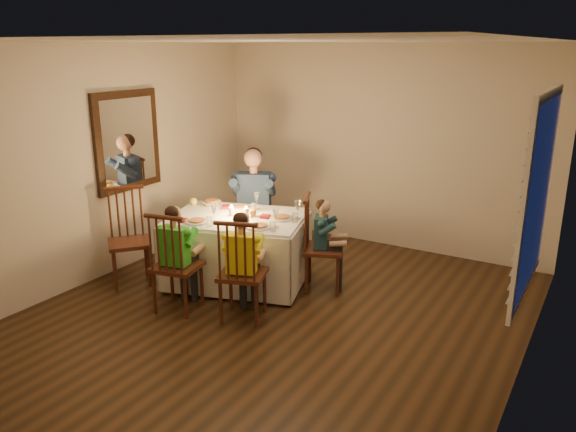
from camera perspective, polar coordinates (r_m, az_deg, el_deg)
The scene contains 26 objects.
ground at distance 5.67m, azimuth -1.14°, elevation -9.90°, with size 5.00×5.00×0.00m, color black.
wall_left at distance 6.66m, azimuth -17.92°, elevation 5.21°, with size 0.02×5.00×2.60m, color beige.
wall_right at distance 4.49m, azimuth 23.91°, elevation -0.87°, with size 0.02×5.00×2.60m, color beige.
wall_back at distance 7.41m, azimuth 9.18°, elevation 6.93°, with size 4.50×0.02×2.60m, color beige.
ceiling at distance 5.06m, azimuth -1.32°, elevation 17.38°, with size 5.00×5.00×0.00m, color white.
dining_table at distance 6.23m, azimuth -5.16°, elevation -1.98°, with size 1.73×1.46×0.74m.
chair_adult at distance 7.17m, azimuth -3.38°, elevation -4.02°, with size 0.43×0.41×1.05m, color #39170F, non-canonical shape.
chair_near_left at distance 5.87m, azimuth -10.94°, elevation -9.24°, with size 0.43×0.41×1.05m, color #39170F, non-canonical shape.
chair_near_right at distance 5.61m, azimuth -4.52°, elevation -10.28°, with size 0.43×0.41×1.05m, color #39170F, non-canonical shape.
chair_end at distance 6.23m, azimuth 3.55°, elevation -7.35°, with size 0.43×0.41×1.05m, color #39170F, non-canonical shape.
chair_extra at distance 6.60m, azimuth -15.49°, elevation -6.55°, with size 0.44×0.42×1.08m, color #39170F, non-canonical shape.
adult at distance 7.17m, azimuth -3.38°, elevation -4.02°, with size 0.53×0.49×1.38m, color navy, non-canonical shape.
child_green at distance 5.87m, azimuth -10.94°, elevation -9.24°, with size 0.37×0.34×1.09m, color green, non-canonical shape.
child_yellow at distance 5.61m, azimuth -4.52°, elevation -10.28°, with size 0.37×0.33×1.09m, color #FFF21B, non-canonical shape.
child_teal at distance 6.23m, azimuth 3.55°, elevation -7.35°, with size 0.32×0.29×1.01m, color #1C3C46, non-canonical shape.
setting_adult at distance 6.43m, azimuth -4.75°, elevation 0.79°, with size 0.26×0.26×0.02m, color silver.
setting_green at distance 5.99m, azimuth -9.21°, elevation -0.58°, with size 0.26×0.26×0.02m, color silver.
setting_yellow at distance 5.76m, azimuth -2.99°, elevation -1.11°, with size 0.26×0.26×0.02m, color silver.
setting_teal at distance 6.04m, azimuth -0.69°, elevation -0.21°, with size 0.26×0.26×0.02m, color silver.
candle_left at distance 6.16m, azimuth -5.78°, elevation 0.44°, with size 0.06×0.06×0.10m, color silver.
candle_right at distance 6.11m, azimuth -4.25°, elevation 0.34°, with size 0.06×0.06×0.10m, color silver.
squash at distance 6.64m, azimuth -9.59°, elevation 1.46°, with size 0.09×0.09×0.09m, color yellow.
orange_fruit at distance 6.14m, azimuth -3.59°, elevation 0.34°, with size 0.08×0.08×0.08m, color orange.
serving_bowl at distance 6.60m, azimuth -7.72°, elevation 1.28°, with size 0.20×0.20×0.05m, color silver.
wall_mirror at distance 6.80m, azimuth -16.00°, elevation 7.32°, with size 0.06×0.95×1.15m.
window_blinds at distance 4.54m, azimuth 23.83°, elevation 1.95°, with size 0.07×1.34×1.54m.
Camera 1 is at (2.70, -4.28, 2.56)m, focal length 35.00 mm.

